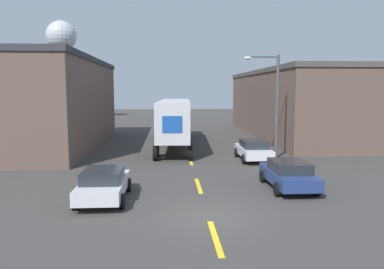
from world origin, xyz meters
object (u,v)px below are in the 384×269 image
(parked_car_right_mid, at_px, (254,150))
(street_lamp, at_px, (273,98))
(parked_car_left_near, at_px, (104,184))
(water_tower, at_px, (61,37))
(parked_car_right_near, at_px, (289,174))
(semi_truck, at_px, (175,118))

(parked_car_right_mid, xyz_separation_m, street_lamp, (1.42, 0.65, 3.45))
(parked_car_left_near, relative_size, water_tower, 0.26)
(street_lamp, bearing_deg, parked_car_right_near, -100.01)
(semi_truck, distance_m, parked_car_left_near, 16.37)
(semi_truck, xyz_separation_m, parked_car_left_near, (-3.41, -15.93, -1.65))
(parked_car_right_mid, xyz_separation_m, parked_car_left_near, (-8.53, -8.73, 0.00))
(parked_car_left_near, distance_m, street_lamp, 14.10)
(water_tower, bearing_deg, parked_car_left_near, -73.07)
(parked_car_right_near, bearing_deg, parked_car_left_near, -170.97)
(semi_truck, relative_size, parked_car_right_mid, 3.82)
(parked_car_right_mid, height_order, water_tower, water_tower)
(parked_car_right_near, xyz_separation_m, water_tower, (-22.64, 45.01, 12.34))
(parked_car_right_near, bearing_deg, water_tower, 116.70)
(parked_car_left_near, relative_size, parked_car_right_near, 1.00)
(parked_car_right_near, bearing_deg, street_lamp, 79.99)
(semi_truck, xyz_separation_m, parked_car_right_near, (5.12, -14.57, -1.65))
(water_tower, bearing_deg, parked_car_right_mid, -58.97)
(semi_truck, bearing_deg, water_tower, 122.55)
(parked_car_right_near, bearing_deg, parked_car_right_mid, 90.00)
(parked_car_right_near, xyz_separation_m, street_lamp, (1.42, 8.03, 3.45))
(semi_truck, relative_size, water_tower, 1.01)
(semi_truck, relative_size, parked_car_right_near, 3.82)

